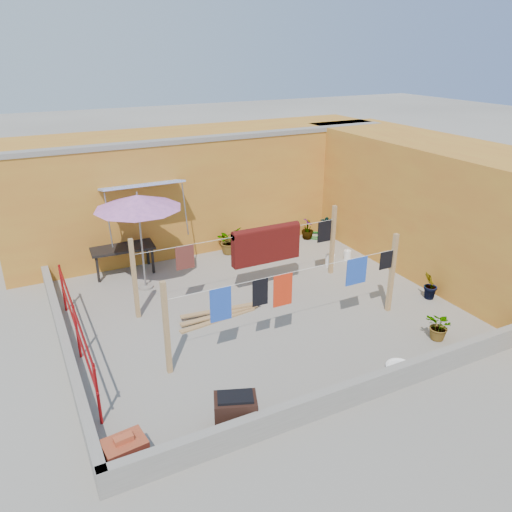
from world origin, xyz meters
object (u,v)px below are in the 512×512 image
outdoor_table (122,249)px  plant_back_a (229,241)px  green_hose (315,235)px  brick_stack (125,452)px  brazier (236,412)px  water_jug_b (347,255)px  water_jug_a (330,260)px  white_basin (399,367)px  patio_umbrella (138,202)px

outdoor_table → plant_back_a: plant_back_a is taller
green_hose → outdoor_table: bearing=-180.0°
outdoor_table → brick_stack: outdoor_table is taller
brazier → plant_back_a: size_ratio=1.01×
water_jug_b → water_jug_a: bearing=-168.1°
brazier → white_basin: (3.25, -0.00, -0.24)m
water_jug_b → plant_back_a: size_ratio=0.42×
patio_umbrella → water_jug_b: 5.79m
water_jug_a → plant_back_a: bearing=134.8°
water_jug_a → green_hose: 2.22m
water_jug_a → plant_back_a: 2.88m
green_hose → brick_stack: bearing=-138.7°
white_basin → water_jug_b: water_jug_b is taller
outdoor_table → green_hose: outdoor_table is taller
water_jug_a → water_jug_b: bearing=11.9°
brick_stack → white_basin: bearing=-0.0°
outdoor_table → white_basin: bearing=-61.6°
patio_umbrella → water_jug_a: patio_umbrella is taller
white_basin → outdoor_table: bearing=118.4°
brick_stack → water_jug_b: brick_stack is taller
outdoor_table → patio_umbrella: bearing=-77.4°
patio_umbrella → white_basin: 6.54m
plant_back_a → white_basin: bearing=-85.3°
patio_umbrella → plant_back_a: 3.40m
outdoor_table → water_jug_b: outdoor_table is taller
outdoor_table → water_jug_a: 5.38m
outdoor_table → brazier: 6.41m
green_hose → brazier: bearing=-131.3°
outdoor_table → brazier: (0.21, -6.40, -0.38)m
patio_umbrella → white_basin: bearing=-58.8°
brick_stack → brazier: 1.68m
brick_stack → brazier: bearing=0.0°
brick_stack → water_jug_b: size_ratio=2.00×
outdoor_table → white_basin: (3.46, -6.40, -0.61)m
brazier → brick_stack: bearing=-180.0°
outdoor_table → water_jug_b: bearing=-18.7°
brick_stack → white_basin: 4.93m
outdoor_table → white_basin: outdoor_table is taller
white_basin → green_hose: size_ratio=0.87×
brick_stack → outdoor_table: bearing=77.0°
water_jug_b → green_hose: (0.21, 1.90, -0.10)m
patio_umbrella → plant_back_a: size_ratio=3.33×
patio_umbrella → plant_back_a: bearing=22.3°
outdoor_table → plant_back_a: size_ratio=2.14×
water_jug_a → outdoor_table: bearing=157.6°
green_hose → water_jug_a: bearing=-113.2°
patio_umbrella → brick_stack: size_ratio=4.00×
water_jug_b → green_hose: 1.91m
green_hose → plant_back_a: (-2.90, 0.00, 0.33)m
white_basin → water_jug_a: water_jug_a is taller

